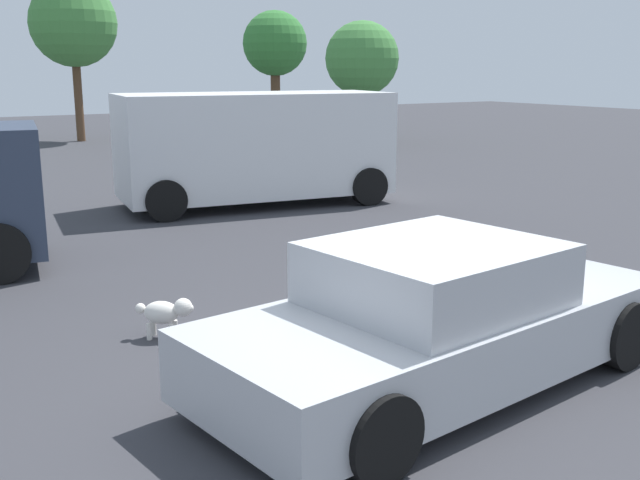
# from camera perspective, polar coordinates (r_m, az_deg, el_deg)

# --- Properties ---
(ground_plane) EXTENTS (80.00, 80.00, 0.00)m
(ground_plane) POSITION_cam_1_polar(r_m,az_deg,el_deg) (6.92, 6.65, -10.37)
(ground_plane) COLOR #38383D
(sedan_foreground) EXTENTS (4.70, 2.40, 1.28)m
(sedan_foreground) POSITION_cam_1_polar(r_m,az_deg,el_deg) (6.68, 8.98, -5.92)
(sedan_foreground) COLOR #B7BABF
(sedan_foreground) RESTS_ON ground_plane
(dog) EXTENTS (0.50, 0.45, 0.43)m
(dog) POSITION_cam_1_polar(r_m,az_deg,el_deg) (7.91, -11.54, -5.36)
(dog) COLOR white
(dog) RESTS_ON ground_plane
(van_white) EXTENTS (5.53, 2.85, 2.22)m
(van_white) POSITION_cam_1_polar(r_m,az_deg,el_deg) (15.22, -4.92, 7.14)
(van_white) COLOR white
(van_white) RESTS_ON ground_plane
(tree_back_left) EXTENTS (2.81, 2.81, 5.12)m
(tree_back_left) POSITION_cam_1_polar(r_m,az_deg,el_deg) (34.21, -3.42, 14.51)
(tree_back_left) COLOR brown
(tree_back_left) RESTS_ON ground_plane
(tree_back_right) EXTENTS (2.62, 2.62, 4.32)m
(tree_back_right) POSITION_cam_1_polar(r_m,az_deg,el_deg) (27.61, 3.20, 13.47)
(tree_back_right) COLOR brown
(tree_back_right) RESTS_ON ground_plane
(tree_far_right) EXTENTS (3.12, 3.12, 5.81)m
(tree_far_right) POSITION_cam_1_polar(r_m,az_deg,el_deg) (29.77, -18.11, 15.23)
(tree_far_right) COLOR brown
(tree_far_right) RESTS_ON ground_plane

